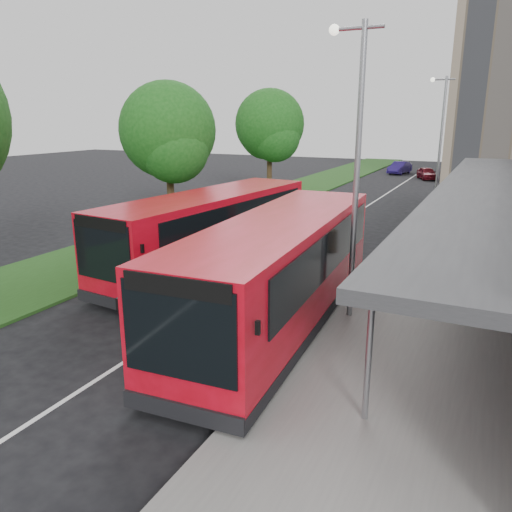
{
  "coord_description": "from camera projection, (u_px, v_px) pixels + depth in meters",
  "views": [
    {
      "loc": [
        7.69,
        -11.53,
        5.77
      ],
      "look_at": [
        1.03,
        2.22,
        1.5
      ],
      "focal_mm": 35.0,
      "sensor_mm": 36.0,
      "label": 1
    }
  ],
  "objects": [
    {
      "name": "ground",
      "position": [
        192.0,
        319.0,
        14.77
      ],
      "size": [
        120.0,
        120.0,
        0.0
      ],
      "primitive_type": "plane",
      "color": "black",
      "rests_on": "ground"
    },
    {
      "name": "pavement",
      "position": [
        462.0,
        216.0,
        29.57
      ],
      "size": [
        5.0,
        80.0,
        0.15
      ],
      "primitive_type": "cube",
      "color": "gray",
      "rests_on": "ground"
    },
    {
      "name": "grass_verge",
      "position": [
        263.0,
        201.0,
        35.03
      ],
      "size": [
        5.0,
        80.0,
        0.1
      ],
      "primitive_type": "cube",
      "color": "#1E4014",
      "rests_on": "ground"
    },
    {
      "name": "lane_centre_line",
      "position": [
        339.0,
        224.0,
        27.77
      ],
      "size": [
        0.12,
        70.0,
        0.01
      ],
      "primitive_type": "cube",
      "color": "silver",
      "rests_on": "ground"
    },
    {
      "name": "kerb_dashes",
      "position": [
        412.0,
        217.0,
        29.86
      ],
      "size": [
        0.12,
        56.0,
        0.01
      ],
      "color": "silver",
      "rests_on": "ground"
    },
    {
      "name": "tree_mid",
      "position": [
        168.0,
        137.0,
        24.26
      ],
      "size": [
        4.66,
        4.66,
        7.48
      ],
      "color": "#302313",
      "rests_on": "ground"
    },
    {
      "name": "tree_far",
      "position": [
        270.0,
        129.0,
        34.63
      ],
      "size": [
        4.79,
        4.79,
        7.69
      ],
      "color": "#302313",
      "rests_on": "ground"
    },
    {
      "name": "lamp_post_near",
      "position": [
        355.0,
        157.0,
        13.51
      ],
      "size": [
        1.44,
        0.28,
        8.0
      ],
      "color": "gray",
      "rests_on": "pavement"
    },
    {
      "name": "lamp_post_far",
      "position": [
        440.0,
        135.0,
        30.85
      ],
      "size": [
        1.44,
        0.28,
        8.0
      ],
      "color": "gray",
      "rests_on": "pavement"
    },
    {
      "name": "bus_main",
      "position": [
        281.0,
        272.0,
        13.93
      ],
      "size": [
        3.43,
        11.13,
        3.11
      ],
      "rotation": [
        0.0,
        0.0,
        0.06
      ],
      "color": "red",
      "rests_on": "ground"
    },
    {
      "name": "bus_second",
      "position": [
        210.0,
        232.0,
        19.04
      ],
      "size": [
        3.71,
        10.79,
        3.0
      ],
      "rotation": [
        0.0,
        0.0,
        -0.1
      ],
      "color": "red",
      "rests_on": "ground"
    },
    {
      "name": "litter_bin",
      "position": [
        421.0,
        250.0,
        20.01
      ],
      "size": [
        0.61,
        0.61,
        0.96
      ],
      "primitive_type": "cylinder",
      "rotation": [
        0.0,
        0.0,
        0.17
      ],
      "color": "#372516",
      "rests_on": "pavement"
    },
    {
      "name": "bollard",
      "position": [
        440.0,
        210.0,
        28.69
      ],
      "size": [
        0.16,
        0.16,
        0.93
      ],
      "primitive_type": "cylinder",
      "rotation": [
        0.0,
        0.0,
        -0.12
      ],
      "color": "yellow",
      "rests_on": "pavement"
    },
    {
      "name": "car_near",
      "position": [
        427.0,
        173.0,
        47.66
      ],
      "size": [
        2.55,
        3.69,
        1.17
      ],
      "primitive_type": "imported",
      "rotation": [
        0.0,
        0.0,
        0.38
      ],
      "color": "maroon",
      "rests_on": "ground"
    },
    {
      "name": "car_far",
      "position": [
        400.0,
        168.0,
        52.28
      ],
      "size": [
        2.03,
        4.03,
        1.27
      ],
      "primitive_type": "imported",
      "rotation": [
        0.0,
        0.0,
        -0.19
      ],
      "color": "navy",
      "rests_on": "ground"
    }
  ]
}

